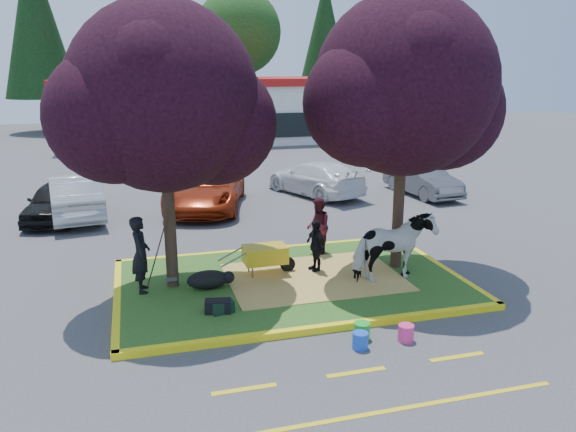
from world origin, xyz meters
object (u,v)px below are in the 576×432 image
object	(u,v)px
bucket_green	(362,331)
car_black	(56,201)
calf	(208,280)
cow	(394,248)
bucket_blue	(360,341)
bucket_pink	(406,333)
car_silver	(75,196)
handler	(141,254)
wheelbarrow	(266,255)

from	to	relation	value
bucket_green	car_black	bearing A→B (deg)	121.40
car_black	calf	bearing A→B (deg)	-52.74
cow	bucket_blue	xyz separation A→B (m)	(-1.97, -2.70, -0.83)
bucket_pink	car_black	xyz separation A→B (m)	(-7.56, 11.38, 0.50)
bucket_pink	bucket_blue	distance (m)	0.98
calf	bucket_green	bearing A→B (deg)	-54.41
calf	bucket_pink	size ratio (longest dim) A/B	2.95
bucket_pink	car_silver	distance (m)	13.51
calf	car_silver	world-z (taller)	car_silver
cow	car_silver	world-z (taller)	cow
car_black	bucket_blue	bearing A→B (deg)	-50.27
cow	bucket_green	world-z (taller)	cow
cow	bucket_blue	size ratio (longest dim) A/B	6.10
calf	handler	distance (m)	1.65
handler	wheelbarrow	size ratio (longest dim) A/B	0.93
bucket_pink	car_silver	bearing A→B (deg)	120.90
wheelbarrow	car_black	world-z (taller)	car_black
bucket_blue	bucket_pink	bearing A→B (deg)	2.47
handler	bucket_pink	world-z (taller)	handler
calf	car_black	bearing A→B (deg)	112.84
bucket_pink	car_black	size ratio (longest dim) A/B	0.09
calf	car_black	xyz separation A→B (m)	(-4.16, 8.01, 0.30)
calf	bucket_green	xyz separation A→B (m)	(2.60, -3.07, -0.19)
wheelbarrow	bucket_pink	world-z (taller)	wheelbarrow
cow	bucket_pink	world-z (taller)	cow
wheelbarrow	bucket_blue	bearing A→B (deg)	-78.51
cow	car_silver	distance (m)	11.93
wheelbarrow	bucket_blue	xyz separation A→B (m)	(0.89, -3.98, -0.49)
handler	bucket_pink	bearing A→B (deg)	-127.01
calf	wheelbarrow	bearing A→B (deg)	15.78
bucket_green	wheelbarrow	bearing A→B (deg)	106.42
bucket_green	calf	bearing A→B (deg)	130.24
car_silver	wheelbarrow	bearing A→B (deg)	115.57
car_black	car_silver	world-z (taller)	car_silver
handler	bucket_green	size ratio (longest dim) A/B	5.23
calf	bucket_green	distance (m)	4.02
cow	bucket_green	xyz separation A→B (m)	(-1.79, -2.36, -0.82)
handler	cow	bearing A→B (deg)	-99.69
handler	bucket_pink	xyz separation A→B (m)	(4.87, -3.61, -0.88)
wheelbarrow	car_black	xyz separation A→B (m)	(-5.69, 7.44, 0.01)
wheelbarrow	calf	bearing A→B (deg)	-160.72
car_silver	bucket_blue	bearing A→B (deg)	109.17
bucket_green	bucket_blue	xyz separation A→B (m)	(-0.18, -0.35, -0.01)
bucket_green	bucket_pink	distance (m)	0.85
calf	car_silver	distance (m)	8.95
bucket_green	car_black	world-z (taller)	car_black
handler	car_black	world-z (taller)	handler
handler	calf	bearing A→B (deg)	-99.56
car_black	cow	bearing A→B (deg)	-35.79
handler	car_silver	world-z (taller)	handler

